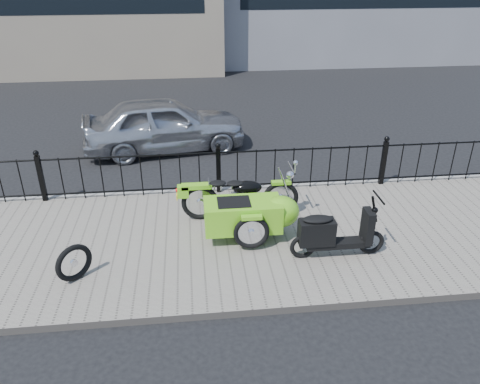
{
  "coord_description": "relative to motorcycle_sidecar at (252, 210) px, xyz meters",
  "views": [
    {
      "loc": [
        -0.52,
        -7.41,
        4.53
      ],
      "look_at": [
        0.29,
        -0.1,
        0.8
      ],
      "focal_mm": 35.0,
      "sensor_mm": 36.0,
      "label": 1
    }
  ],
  "objects": [
    {
      "name": "iron_fence",
      "position": [
        -0.46,
        1.71,
        -0.01
      ],
      "size": [
        14.11,
        0.11,
        1.08
      ],
      "color": "black",
      "rests_on": "sidewalk"
    },
    {
      "name": "ground",
      "position": [
        -0.46,
        0.41,
        -0.59
      ],
      "size": [
        120.0,
        120.0,
        0.0
      ],
      "primitive_type": "plane",
      "color": "black",
      "rests_on": "ground"
    },
    {
      "name": "spare_tire",
      "position": [
        -2.82,
        -1.0,
        -0.18
      ],
      "size": [
        0.5,
        0.47,
        0.6
      ],
      "primitive_type": "torus",
      "rotation": [
        1.57,
        0.0,
        0.74
      ],
      "color": "black",
      "rests_on": "sidewalk"
    },
    {
      "name": "curb",
      "position": [
        -0.46,
        1.85,
        -0.53
      ],
      "size": [
        30.0,
        0.1,
        0.12
      ],
      "primitive_type": "cube",
      "color": "gray",
      "rests_on": "ground"
    },
    {
      "name": "scooter",
      "position": [
        1.19,
        -0.82,
        -0.06
      ],
      "size": [
        1.57,
        0.46,
        1.06
      ],
      "color": "black",
      "rests_on": "sidewalk"
    },
    {
      "name": "motorcycle_sidecar",
      "position": [
        0.0,
        0.0,
        0.0
      ],
      "size": [
        2.28,
        1.48,
        0.98
      ],
      "color": "black",
      "rests_on": "sidewalk"
    },
    {
      "name": "sidewalk",
      "position": [
        -0.46,
        -0.09,
        -0.53
      ],
      "size": [
        30.0,
        3.8,
        0.12
      ],
      "primitive_type": "cube",
      "color": "gray",
      "rests_on": "ground"
    },
    {
      "name": "sedan_car",
      "position": [
        -1.64,
        4.51,
        0.1
      ],
      "size": [
        4.26,
        2.26,
        1.38
      ],
      "primitive_type": "imported",
      "rotation": [
        0.0,
        0.0,
        1.73
      ],
      "color": "#B0B2B8",
      "rests_on": "ground"
    }
  ]
}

